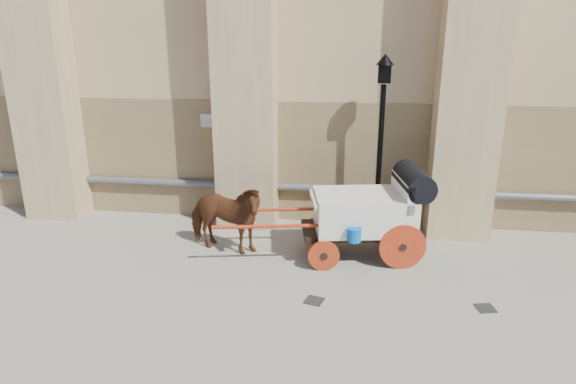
# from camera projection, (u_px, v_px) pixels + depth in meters

# --- Properties ---
(ground) EXTENTS (90.00, 90.00, 0.00)m
(ground) POSITION_uv_depth(u_px,v_px,m) (263.00, 299.00, 9.34)
(ground) COLOR gray
(ground) RESTS_ON ground
(horse) EXTENTS (2.04, 1.28, 1.59)m
(horse) POSITION_uv_depth(u_px,v_px,m) (224.00, 217.00, 11.03)
(horse) COLOR brown
(horse) RESTS_ON ground
(carriage) EXTENTS (4.60, 1.96, 1.95)m
(carriage) POSITION_uv_depth(u_px,v_px,m) (371.00, 209.00, 10.77)
(carriage) COLOR black
(carriage) RESTS_ON ground
(street_lamp) EXTENTS (0.39, 0.39, 4.15)m
(street_lamp) POSITION_uv_depth(u_px,v_px,m) (380.00, 142.00, 11.55)
(street_lamp) COLOR black
(street_lamp) RESTS_ON ground
(drain_grate_near) EXTENTS (0.40, 0.40, 0.01)m
(drain_grate_near) POSITION_uv_depth(u_px,v_px,m) (314.00, 301.00, 9.27)
(drain_grate_near) COLOR black
(drain_grate_near) RESTS_ON ground
(drain_grate_far) EXTENTS (0.38, 0.38, 0.01)m
(drain_grate_far) POSITION_uv_depth(u_px,v_px,m) (485.00, 308.00, 9.03)
(drain_grate_far) COLOR black
(drain_grate_far) RESTS_ON ground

